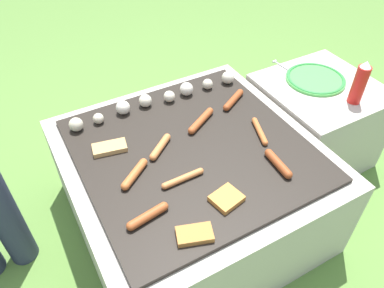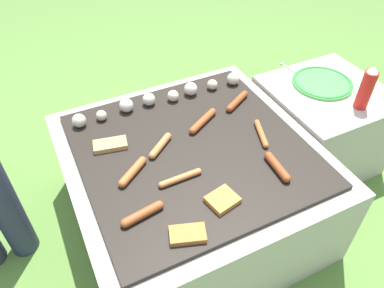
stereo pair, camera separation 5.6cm
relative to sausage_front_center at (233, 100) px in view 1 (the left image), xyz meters
name	(u,v)px [view 1 (the left image)]	position (x,y,z in m)	size (l,w,h in m)	color
ground_plane	(192,216)	(-0.30, -0.17, -0.45)	(14.00, 14.00, 0.00)	#567F38
grill	(192,185)	(-0.30, -0.17, -0.23)	(0.95, 0.95, 0.43)	#B2AA9E
side_ledge	(313,122)	(0.44, -0.10, -0.23)	(0.51, 0.51, 0.43)	#B2AA9E
sausage_front_left	(201,121)	(-0.20, -0.06, 0.00)	(0.16, 0.10, 0.03)	#A34C23
sausage_mid_right	(148,216)	(-0.58, -0.39, 0.00)	(0.15, 0.05, 0.03)	#A34C23
sausage_back_left	(183,178)	(-0.41, -0.30, 0.00)	(0.17, 0.02, 0.02)	#C6753D
sausage_back_right	(278,163)	(-0.08, -0.40, 0.00)	(0.04, 0.15, 0.03)	#93421E
sausage_front_center	(233,100)	(0.00, 0.00, 0.00)	(0.15, 0.10, 0.03)	#93421E
sausage_mid_left	(135,174)	(-0.55, -0.20, 0.00)	(0.13, 0.10, 0.03)	#B7602D
sausage_back_center	(160,147)	(-0.41, -0.12, 0.00)	(0.12, 0.10, 0.03)	#C6753D
sausage_front_right	(260,131)	(-0.02, -0.22, 0.00)	(0.07, 0.16, 0.02)	#B7602D
bread_slice_center	(110,148)	(-0.58, -0.02, 0.00)	(0.14, 0.09, 0.02)	tan
bread_slice_right	(195,234)	(-0.49, -0.52, 0.00)	(0.13, 0.10, 0.02)	#B27033
bread_slice_left	(227,198)	(-0.33, -0.45, 0.00)	(0.11, 0.10, 0.02)	#D18438
mushroom_row	(158,98)	(-0.29, 0.15, 0.01)	(0.77, 0.08, 0.06)	beige
plate_colorful	(316,79)	(0.44, -0.04, -0.01)	(0.28, 0.28, 0.02)	#4CB24C
condiment_bottle	(360,83)	(0.47, -0.25, 0.08)	(0.06, 0.06, 0.20)	red
fork_utensil	(287,69)	(0.38, 0.10, -0.01)	(0.03, 0.21, 0.01)	silver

